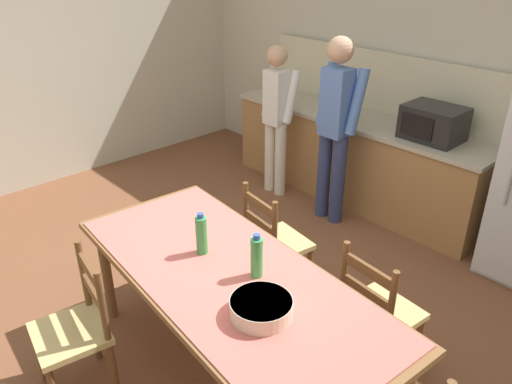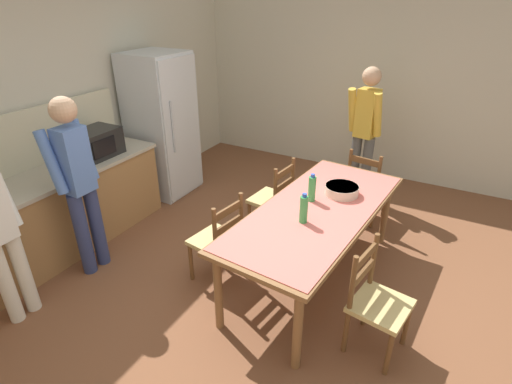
% 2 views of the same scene
% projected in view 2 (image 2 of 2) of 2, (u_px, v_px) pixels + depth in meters
% --- Properties ---
extents(ground_plane, '(8.32, 8.32, 0.00)m').
position_uv_depth(ground_plane, '(264.00, 290.00, 3.79)').
color(ground_plane, brown).
extents(wall_back, '(6.52, 0.12, 2.90)m').
position_uv_depth(wall_back, '(46.00, 104.00, 4.27)').
color(wall_back, beige).
rests_on(wall_back, ground).
extents(wall_right, '(0.12, 5.20, 2.90)m').
position_uv_depth(wall_right, '(371.00, 75.00, 5.68)').
color(wall_right, beige).
rests_on(wall_right, ground).
extents(kitchen_counter, '(2.86, 0.66, 0.88)m').
position_uv_depth(kitchen_counter, '(40.00, 222.00, 4.04)').
color(kitchen_counter, '#9E7042').
rests_on(kitchen_counter, ground).
extents(counter_splashback, '(2.82, 0.03, 0.60)m').
position_uv_depth(counter_splashback, '(1.00, 148.00, 3.83)').
color(counter_splashback, beige).
rests_on(counter_splashback, kitchen_counter).
extents(refrigerator, '(0.71, 0.73, 1.87)m').
position_uv_depth(refrigerator, '(162.00, 126.00, 5.27)').
color(refrigerator, silver).
rests_on(refrigerator, ground).
extents(microwave, '(0.50, 0.39, 0.30)m').
position_uv_depth(microwave, '(95.00, 143.00, 4.40)').
color(microwave, black).
rests_on(microwave, kitchen_counter).
extents(dining_table, '(2.27, 1.11, 0.79)m').
position_uv_depth(dining_table, '(317.00, 216.00, 3.62)').
color(dining_table, brown).
rests_on(dining_table, ground).
extents(bottle_near_centre, '(0.07, 0.07, 0.27)m').
position_uv_depth(bottle_near_centre, '(304.00, 209.00, 3.33)').
color(bottle_near_centre, green).
rests_on(bottle_near_centre, dining_table).
extents(bottle_off_centre, '(0.07, 0.07, 0.27)m').
position_uv_depth(bottle_off_centre, '(312.00, 188.00, 3.67)').
color(bottle_off_centre, green).
rests_on(bottle_off_centre, dining_table).
extents(serving_bowl, '(0.32, 0.32, 0.09)m').
position_uv_depth(serving_bowl, '(342.00, 189.00, 3.81)').
color(serving_bowl, beige).
rests_on(serving_bowl, dining_table).
extents(chair_side_near_left, '(0.48, 0.46, 0.91)m').
position_uv_depth(chair_side_near_left, '(376.00, 302.00, 3.01)').
color(chair_side_near_left, brown).
rests_on(chair_side_near_left, ground).
extents(chair_head_end, '(0.47, 0.48, 0.91)m').
position_uv_depth(chair_head_end, '(366.00, 186.00, 4.78)').
color(chair_head_end, brown).
rests_on(chair_head_end, ground).
extents(chair_side_far_right, '(0.46, 0.44, 0.91)m').
position_uv_depth(chair_side_far_right, '(273.00, 199.00, 4.48)').
color(chair_side_far_right, brown).
rests_on(chair_side_far_right, ground).
extents(chair_side_far_left, '(0.47, 0.46, 0.91)m').
position_uv_depth(chair_side_far_left, '(219.00, 240.00, 3.75)').
color(chair_side_far_left, brown).
rests_on(chair_side_far_left, ground).
extents(person_at_counter, '(0.44, 0.30, 1.75)m').
position_uv_depth(person_at_counter, '(78.00, 179.00, 3.67)').
color(person_at_counter, navy).
rests_on(person_at_counter, ground).
extents(person_by_table, '(0.34, 0.47, 1.73)m').
position_uv_depth(person_by_table, '(365.00, 128.00, 5.06)').
color(person_by_table, '#4C4C4C').
rests_on(person_by_table, ground).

